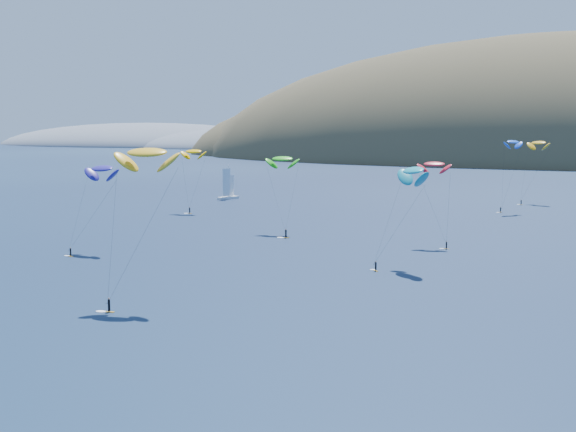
# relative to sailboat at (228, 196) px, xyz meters

# --- Properties ---
(ground) EXTENTS (2800.00, 2800.00, 0.00)m
(ground) POSITION_rel_sailboat_xyz_m (74.08, -189.67, -0.99)
(ground) COLOR black
(ground) RESTS_ON ground
(headland) EXTENTS (460.00, 250.00, 60.00)m
(headland) POSITION_rel_sailboat_xyz_m (-371.18, 560.40, -4.35)
(headland) COLOR slate
(headland) RESTS_ON ground
(sailboat) EXTENTS (10.48, 9.71, 12.51)m
(sailboat) POSITION_rel_sailboat_xyz_m (0.00, 0.00, 0.00)
(sailboat) COLOR white
(sailboat) RESTS_ON ground
(kitesurfer_1) EXTENTS (8.32, 7.71, 20.99)m
(kitesurfer_1) POSITION_rel_sailboat_xyz_m (8.96, -40.31, 17.67)
(kitesurfer_1) COLOR #C88816
(kitesurfer_1) RESTS_ON ground
(kitesurfer_2) EXTENTS (10.62, 12.79, 25.92)m
(kitesurfer_2) POSITION_rel_sailboat_xyz_m (64.48, -151.75, 22.12)
(kitesurfer_2) COLOR #C88816
(kitesurfer_2) RESTS_ON ground
(kitesurfer_3) EXTENTS (10.81, 13.69, 20.84)m
(kitesurfer_3) POSITION_rel_sailboat_xyz_m (52.01, -70.59, 17.46)
(kitesurfer_3) COLOR #C88816
(kitesurfer_3) RESTS_ON ground
(kitesurfer_4) EXTENTS (6.96, 7.78, 23.67)m
(kitesurfer_4) POSITION_rel_sailboat_xyz_m (99.62, -2.01, 20.61)
(kitesurfer_4) COLOR #C88816
(kitesurfer_4) RESTS_ON ground
(kitesurfer_5) EXTENTS (10.53, 13.42, 21.34)m
(kitesurfer_5) POSITION_rel_sailboat_xyz_m (94.87, -106.58, 17.58)
(kitesurfer_5) COLOR #C88816
(kitesurfer_5) RESTS_ON ground
(kitesurfer_9) EXTENTS (8.78, 7.85, 20.36)m
(kitesurfer_9) POSITION_rel_sailboat_xyz_m (92.33, -77.45, 17.30)
(kitesurfer_9) COLOR #C88816
(kitesurfer_9) RESTS_ON ground
(kitesurfer_10) EXTENTS (9.71, 13.16, 20.35)m
(kitesurfer_10) POSITION_rel_sailboat_xyz_m (27.99, -113.29, 16.78)
(kitesurfer_10) COLOR #C88816
(kitesurfer_10) RESTS_ON ground
(kitesurfer_11) EXTENTS (9.42, 14.52, 23.04)m
(kitesurfer_11) POSITION_rel_sailboat_xyz_m (103.96, 30.58, 19.62)
(kitesurfer_11) COLOR #C88816
(kitesurfer_11) RESTS_ON ground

